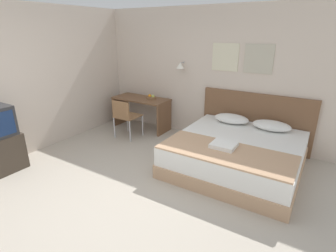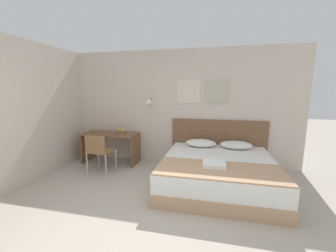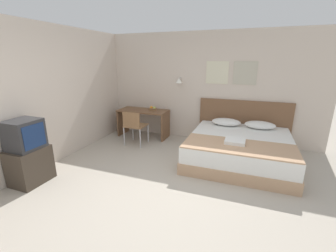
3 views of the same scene
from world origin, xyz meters
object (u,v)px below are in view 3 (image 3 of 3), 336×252
bed (239,149)px  tv_stand (30,165)px  pillow_left (226,122)px  throw_blanket (239,146)px  desk (143,118)px  headboard (243,123)px  pillow_right (260,125)px  folded_towel_near_foot (235,141)px  television (24,135)px  desk_chair (134,125)px  fruit_bowl (153,109)px

bed → tv_stand: size_ratio=3.32×
pillow_left → tv_stand: 4.03m
throw_blanket → desk: (-2.51, 1.30, -0.02)m
headboard → pillow_right: (0.37, -0.29, 0.06)m
folded_towel_near_foot → tv_stand: size_ratio=0.59×
headboard → folded_towel_near_foot: bearing=-92.8°
television → pillow_right: bearing=38.3°
desk_chair → fruit_bowl: desk_chair is taller
bed → tv_stand: 3.84m
throw_blanket → desk_chair: desk_chair is taller
desk → television: (-0.71, -2.81, 0.33)m
folded_towel_near_foot → desk_chair: size_ratio=0.43×
headboard → fruit_bowl: 2.28m
headboard → fruit_bowl: size_ratio=9.43×
headboard → tv_stand: size_ratio=3.47×
desk_chair → tv_stand: 2.28m
bed → desk: (-2.51, 0.72, 0.26)m
folded_towel_near_foot → desk: desk is taller
headboard → pillow_left: bearing=-141.7°
pillow_left → folded_towel_near_foot: pillow_left is taller
headboard → throw_blanket: (0.00, -1.62, -0.01)m
desk_chair → throw_blanket: bearing=-14.5°
folded_towel_near_foot → desk: 2.70m
pillow_left → fruit_bowl: bearing=179.2°
throw_blanket → desk_chair: bearing=165.5°
throw_blanket → folded_towel_near_foot: folded_towel_near_foot is taller
bed → headboard: bearing=90.0°
desk_chair → headboard: bearing=22.4°
tv_stand → pillow_right: bearing=38.3°
bed → throw_blanket: throw_blanket is taller
headboard → tv_stand: bearing=-135.9°
pillow_right → folded_towel_near_foot: bearing=-110.4°
pillow_right → desk: 2.88m
throw_blanket → tv_stand: size_ratio=3.18×
desk → bed: bearing=-16.0°
fruit_bowl → television: 3.02m
fruit_bowl → headboard: bearing=6.7°
pillow_right → television: (-3.59, -2.84, 0.25)m
pillow_right → pillow_left: bearing=180.0°
folded_towel_near_foot → tv_stand: bearing=-152.4°
pillow_left → desk_chair: bearing=-161.0°
pillow_left → throw_blanket: size_ratio=0.34×
desk → headboard: bearing=7.2°
fruit_bowl → bed: bearing=-18.9°
folded_towel_near_foot → television: size_ratio=0.74×
pillow_right → desk_chair: (-2.79, -0.71, -0.08)m
fruit_bowl → tv_stand: fruit_bowl is taller
desk → television: bearing=-104.1°
desk_chair → fruit_bowl: bearing=77.5°
headboard → throw_blanket: headboard is taller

